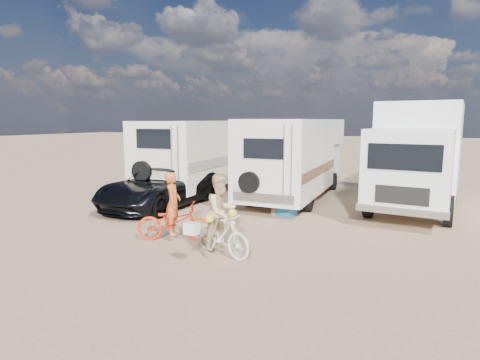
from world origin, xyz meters
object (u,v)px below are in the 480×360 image
at_px(rv_left, 205,156).
at_px(bike_woman, 221,234).
at_px(bike_man, 174,222).
at_px(rider_woman, 221,219).
at_px(rider_man, 173,210).
at_px(dark_suv, 160,187).
at_px(box_truck, 417,157).
at_px(rv_main, 296,159).
at_px(crate, 279,208).
at_px(cooler, 286,208).

xyz_separation_m(rv_left, bike_woman, (4.68, -7.47, -0.99)).
distance_m(bike_man, rider_woman, 1.76).
bearing_deg(rider_man, rider_woman, -131.72).
bearing_deg(rider_man, dark_suv, 16.49).
height_order(rv_left, box_truck, box_truck).
relative_size(rv_main, bike_woman, 4.52).
xyz_separation_m(rv_left, crate, (4.51, -3.08, -1.31)).
distance_m(rv_left, crate, 5.62).
relative_size(box_truck, bike_woman, 3.93).
relative_size(dark_suv, rider_woman, 3.02).
distance_m(box_truck, cooler, 4.88).
distance_m(rv_main, rv_left, 4.15).
distance_m(rv_main, bike_woman, 7.47).
bearing_deg(crate, bike_woman, -87.84).
relative_size(bike_woman, rider_woman, 1.00).
relative_size(bike_man, cooler, 3.06).
bearing_deg(rv_main, rv_left, 177.00).
relative_size(box_truck, crate, 14.18).
xyz_separation_m(rv_main, rider_woman, (0.52, -7.38, -0.69)).
xyz_separation_m(bike_woman, rider_woman, (0.00, -0.00, 0.34)).
height_order(rv_main, crate, rv_main).
height_order(rv_left, rider_woman, rv_left).
bearing_deg(dark_suv, rv_left, 96.22).
distance_m(rider_woman, cooler, 4.30).
relative_size(box_truck, bike_man, 3.61).
height_order(rv_main, rider_woman, rv_main).
distance_m(rider_man, crate, 4.18).
bearing_deg(cooler, dark_suv, -153.55).
height_order(box_truck, dark_suv, box_truck).
distance_m(dark_suv, crate, 4.28).
bearing_deg(rider_woman, cooler, 17.91).
height_order(bike_man, rider_man, rider_man).
distance_m(bike_woman, rider_woman, 0.34).
bearing_deg(dark_suv, box_truck, 23.39).
bearing_deg(rider_man, box_truck, -63.84).
bearing_deg(box_truck, rider_man, -125.29).
relative_size(box_truck, rider_woman, 3.93).
relative_size(bike_man, crate, 3.92).
bearing_deg(crate, dark_suv, -171.00).
relative_size(rv_main, cooler, 12.70).
xyz_separation_m(box_truck, crate, (-3.97, -2.63, -1.62)).
bearing_deg(bike_woman, rider_woman, -160.70).
distance_m(bike_man, cooler, 4.12).
distance_m(rv_main, rider_woman, 7.43).
xyz_separation_m(rv_left, cooler, (4.78, -3.22, -1.26)).
xyz_separation_m(rv_left, rider_woman, (4.68, -7.47, -0.65)).
bearing_deg(bike_man, box_truck, -63.84).
height_order(rv_main, rv_left, rv_main).
bearing_deg(box_truck, dark_suv, -153.34).
bearing_deg(rv_main, dark_suv, -138.15).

